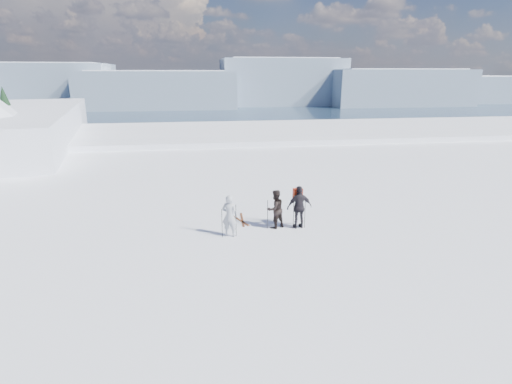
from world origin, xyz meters
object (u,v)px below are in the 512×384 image
at_px(skier_grey, 230,216).
at_px(skier_dark, 275,209).
at_px(skier_pack, 299,207).
at_px(skis_loose, 241,220).

distance_m(skier_grey, skier_dark, 2.05).
bearing_deg(skier_pack, skis_loose, -33.56).
relative_size(skier_dark, skis_loose, 0.97).
relative_size(skier_dark, skier_pack, 0.90).
xyz_separation_m(skier_grey, skier_dark, (1.96, 0.59, -0.03)).
height_order(skier_grey, skis_loose, skier_grey).
xyz_separation_m(skier_grey, skier_pack, (2.96, 0.43, 0.06)).
height_order(skier_grey, skier_dark, skier_grey).
relative_size(skier_grey, skier_pack, 0.94).
bearing_deg(skier_pack, skier_grey, 3.73).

